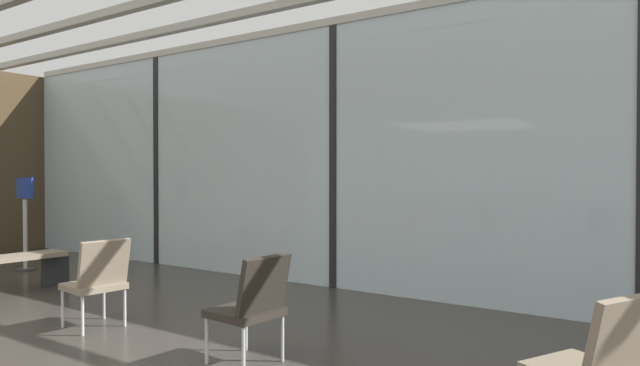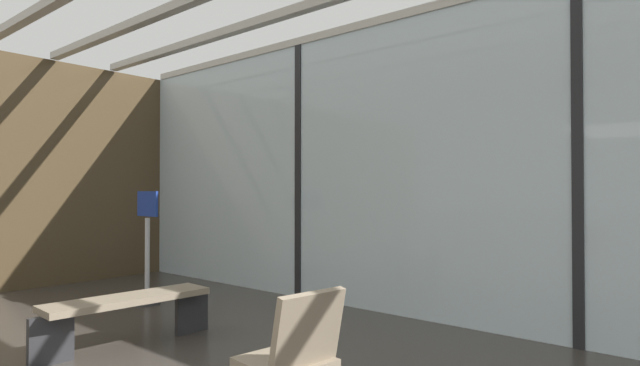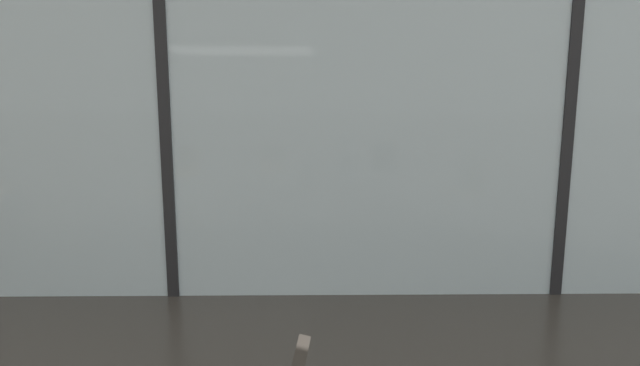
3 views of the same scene
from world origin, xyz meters
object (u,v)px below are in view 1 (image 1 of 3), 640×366
lounge_chair_3 (598,361)px  info_sign (25,227)px  lounge_chair_4 (98,278)px  lounge_chair_5 (253,302)px  parked_airplane (428,149)px  waiting_bench (2,265)px

lounge_chair_3 → info_sign: size_ratio=0.60×
lounge_chair_4 → lounge_chair_5: bearing=99.3°
lounge_chair_5 → info_sign: bearing=-97.0°
parked_airplane → lounge_chair_5: (2.18, -8.70, -1.58)m
lounge_chair_4 → info_sign: size_ratio=0.60×
lounge_chair_4 → info_sign: info_sign is taller
lounge_chair_4 → waiting_bench: (-2.34, 0.24, -0.13)m
lounge_chair_3 → waiting_bench: lounge_chair_3 is taller
parked_airplane → lounge_chair_3: (4.59, -8.68, -1.58)m
lounge_chair_5 → info_sign: 5.84m
parked_airplane → waiting_bench: size_ratio=7.59×
lounge_chair_5 → waiting_bench: lounge_chair_5 is taller
waiting_bench → info_sign: size_ratio=1.18×
info_sign → lounge_chair_4: bearing=-18.9°
lounge_chair_3 → parked_airplane: bearing=-125.2°
info_sign → lounge_chair_3: bearing=-8.6°
lounge_chair_3 → lounge_chair_5: same height
lounge_chair_3 → info_sign: info_sign is taller
parked_airplane → waiting_bench: (-2.07, -8.52, -1.71)m
lounge_chair_5 → waiting_bench: (-4.25, 0.18, -0.13)m
lounge_chair_3 → waiting_bench: size_ratio=0.51×
lounge_chair_3 → lounge_chair_5: size_ratio=1.00×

